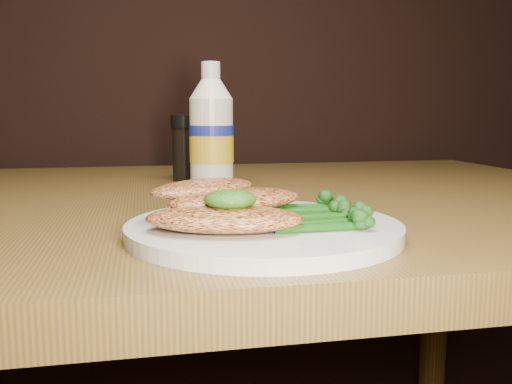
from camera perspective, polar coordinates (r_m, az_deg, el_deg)
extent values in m
cylinder|color=silver|center=(0.50, 0.79, -3.82)|extent=(0.24, 0.24, 0.01)
ellipsoid|color=#CF8742|center=(0.46, -3.26, -2.74)|extent=(0.14, 0.10, 0.02)
ellipsoid|color=#CF8742|center=(0.50, -1.97, -0.82)|extent=(0.14, 0.10, 0.02)
ellipsoid|color=#CF8742|center=(0.53, -5.34, 0.36)|extent=(0.13, 0.11, 0.02)
ellipsoid|color=#073208|center=(0.46, -2.63, -0.76)|extent=(0.04, 0.04, 0.02)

